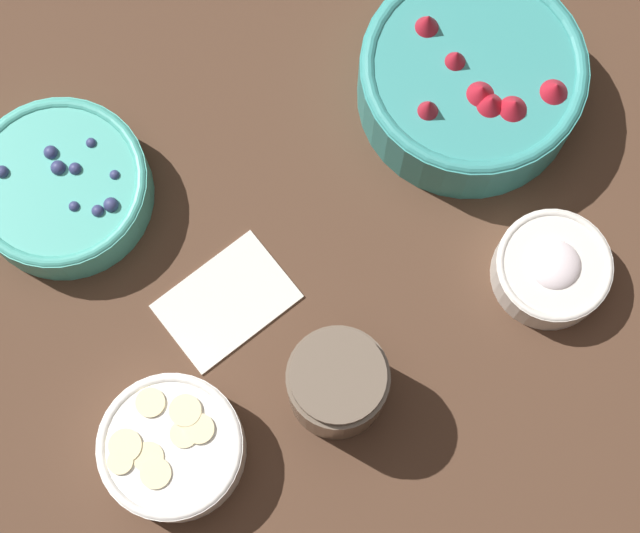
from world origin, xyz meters
The scene contains 7 objects.
ground_plane centered at (0.00, 0.00, 0.00)m, with size 4.00×4.00×0.00m, color #4C3323.
bowl_strawberries centered at (-0.26, 0.02, 0.05)m, with size 0.23×0.23×0.10m.
bowl_blueberries centered at (0.13, -0.17, 0.03)m, with size 0.18×0.18×0.06m.
bowl_bananas centered at (0.21, 0.11, 0.03)m, with size 0.14×0.14×0.05m.
bowl_cream centered at (-0.19, 0.22, 0.03)m, with size 0.12×0.12×0.05m.
jar_chocolate centered at (0.05, 0.17, 0.05)m, with size 0.10×0.10×0.10m.
napkin centered at (0.08, 0.03, 0.00)m, with size 0.13×0.09×0.01m.
Camera 1 is at (0.16, 0.28, 1.06)m, focal length 60.00 mm.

